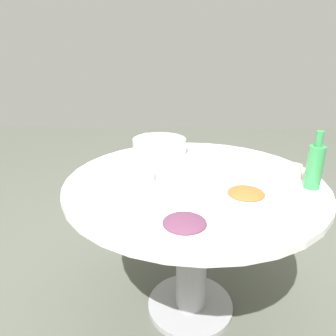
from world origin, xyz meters
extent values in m
plane|color=#505449|center=(0.00, 0.00, 0.00)|extent=(8.00, 8.00, 0.00)
cylinder|color=#99999E|center=(0.00, 0.00, 0.01)|extent=(0.45, 0.45, 0.03)
cylinder|color=#99999E|center=(0.00, 0.00, 0.37)|extent=(0.15, 0.15, 0.68)
cylinder|color=silver|center=(0.00, 0.00, 0.73)|extent=(1.15, 1.15, 0.03)
cylinder|color=#B2B5BA|center=(0.17, -0.37, 0.78)|extent=(0.29, 0.29, 0.08)
ellipsoid|color=white|center=(0.17, -0.37, 0.79)|extent=(0.24, 0.24, 0.09)
cube|color=white|center=(0.25, -0.39, 0.83)|extent=(0.09, 0.16, 0.01)
cylinder|color=white|center=(0.31, 0.03, 0.77)|extent=(0.25, 0.25, 0.06)
cylinder|color=black|center=(0.31, 0.03, 0.77)|extent=(0.22, 0.22, 0.04)
cylinder|color=silver|center=(0.31, 0.03, 0.80)|extent=(0.16, 0.24, 0.01)
cylinder|color=silver|center=(-0.19, 0.20, 0.75)|extent=(0.19, 0.19, 0.02)
ellipsoid|color=#9D5927|center=(-0.19, 0.20, 0.77)|extent=(0.14, 0.14, 0.03)
cylinder|color=silver|center=(-0.33, -0.21, 0.75)|extent=(0.23, 0.23, 0.02)
ellipsoid|color=#D2C07B|center=(-0.33, -0.21, 0.77)|extent=(0.18, 0.18, 0.03)
cylinder|color=silver|center=(0.06, 0.42, 0.75)|extent=(0.19, 0.19, 0.02)
ellipsoid|color=#5D314A|center=(0.06, 0.42, 0.77)|extent=(0.14, 0.14, 0.03)
cylinder|color=#338D4A|center=(-0.49, 0.08, 0.83)|extent=(0.07, 0.07, 0.18)
cylinder|color=#338D4A|center=(-0.49, 0.08, 0.96)|extent=(0.03, 0.03, 0.06)
cylinder|color=white|center=(-0.21, 0.40, 0.77)|extent=(0.07, 0.07, 0.06)
cylinder|color=beige|center=(-0.45, -0.03, 0.77)|extent=(0.07, 0.07, 0.06)
camera|label=1|loc=(0.09, 1.33, 1.31)|focal=34.19mm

